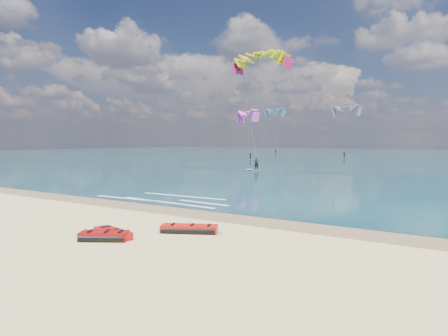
# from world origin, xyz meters

# --- Properties ---
(ground) EXTENTS (320.00, 320.00, 0.00)m
(ground) POSITION_xyz_m (0.00, 40.00, 0.00)
(ground) COLOR tan
(ground) RESTS_ON ground
(wet_sand_strip) EXTENTS (320.00, 2.40, 0.01)m
(wet_sand_strip) POSITION_xyz_m (0.00, 3.00, 0.00)
(wet_sand_strip) COLOR brown
(wet_sand_strip) RESTS_ON ground
(sea) EXTENTS (320.00, 200.00, 0.04)m
(sea) POSITION_xyz_m (0.00, 104.00, 0.02)
(sea) COLOR #092F35
(sea) RESTS_ON ground
(packed_kite_left) EXTENTS (2.96, 2.21, 0.40)m
(packed_kite_left) POSITION_xyz_m (6.40, -0.90, 0.00)
(packed_kite_left) COLOR red
(packed_kite_left) RESTS_ON ground
(packed_kite_mid) EXTENTS (2.58, 1.56, 0.37)m
(packed_kite_mid) POSITION_xyz_m (4.10, -3.33, 0.00)
(packed_kite_mid) COLOR #AC0B0E
(packed_kite_mid) RESTS_ON ground
(packed_kite_right) EXTENTS (2.48, 2.11, 0.42)m
(packed_kite_right) POSITION_xyz_m (4.25, -3.93, 0.00)
(packed_kite_right) COLOR #A00806
(packed_kite_right) RESTS_ON ground
(kitesurfer_main) EXTENTS (9.60, 5.90, 16.58)m
(kitesurfer_main) POSITION_xyz_m (-7.40, 32.22, 8.70)
(kitesurfer_main) COLOR yellow
(kitesurfer_main) RESTS_ON sea
(shoreline_foam) EXTENTS (10.74, 3.63, 0.01)m
(shoreline_foam) POSITION_xyz_m (-0.91, 6.17, 0.04)
(shoreline_foam) COLOR white
(shoreline_foam) RESTS_ON ground
(distant_kites) EXTENTS (80.53, 44.12, 13.99)m
(distant_kites) POSITION_xyz_m (-9.94, 78.36, 5.98)
(distant_kites) COLOR teal
(distant_kites) RESTS_ON ground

